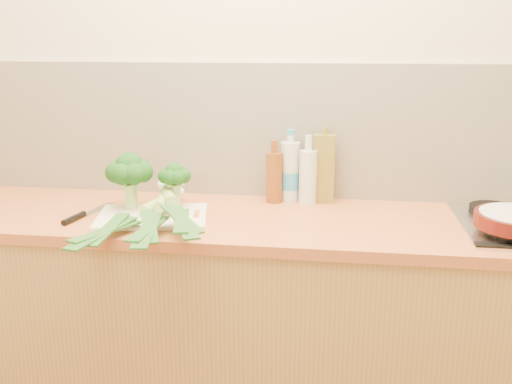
% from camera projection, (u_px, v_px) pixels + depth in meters
% --- Properties ---
extents(room_shell, '(3.50, 3.50, 3.50)m').
position_uv_depth(room_shell, '(264.00, 131.00, 2.30)').
color(room_shell, beige).
rests_on(room_shell, ground).
extents(counter, '(3.20, 0.62, 0.90)m').
position_uv_depth(counter, '(254.00, 326.00, 2.21)').
color(counter, '#A78445').
rests_on(counter, ground).
extents(chopping_board, '(0.44, 0.36, 0.01)m').
position_uv_depth(chopping_board, '(152.00, 216.00, 2.07)').
color(chopping_board, beige).
rests_on(chopping_board, counter).
extents(broccoli_left, '(0.17, 0.18, 0.21)m').
position_uv_depth(broccoli_left, '(130.00, 171.00, 2.11)').
color(broccoli_left, '#A1C874').
rests_on(broccoli_left, chopping_board).
extents(broccoli_right, '(0.12, 0.12, 0.17)m').
position_uv_depth(broccoli_right, '(174.00, 177.00, 2.13)').
color(broccoli_right, '#A1C874').
rests_on(broccoli_right, chopping_board).
extents(leek_front, '(0.20, 0.70, 0.04)m').
position_uv_depth(leek_front, '(145.00, 210.00, 2.05)').
color(leek_front, white).
rests_on(leek_front, chopping_board).
extents(leek_mid, '(0.17, 0.69, 0.04)m').
position_uv_depth(leek_mid, '(159.00, 207.00, 2.02)').
color(leek_mid, white).
rests_on(leek_mid, chopping_board).
extents(leek_back, '(0.32, 0.64, 0.04)m').
position_uv_depth(leek_back, '(172.00, 202.00, 2.03)').
color(leek_back, white).
rests_on(leek_back, chopping_board).
extents(chefs_knife, '(0.08, 0.30, 0.02)m').
position_uv_depth(chefs_knife, '(80.00, 216.00, 2.07)').
color(chefs_knife, silver).
rests_on(chefs_knife, counter).
extents(oil_tin, '(0.08, 0.05, 0.30)m').
position_uv_depth(oil_tin, '(324.00, 168.00, 2.24)').
color(oil_tin, olive).
rests_on(oil_tin, counter).
extents(glass_bottle, '(0.07, 0.07, 0.27)m').
position_uv_depth(glass_bottle, '(308.00, 176.00, 2.23)').
color(glass_bottle, silver).
rests_on(glass_bottle, counter).
extents(amber_bottle, '(0.06, 0.06, 0.25)m').
position_uv_depth(amber_bottle, '(274.00, 176.00, 2.25)').
color(amber_bottle, brown).
rests_on(amber_bottle, counter).
extents(water_bottle, '(0.08, 0.08, 0.27)m').
position_uv_depth(water_bottle, '(290.00, 173.00, 2.28)').
color(water_bottle, silver).
rests_on(water_bottle, counter).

